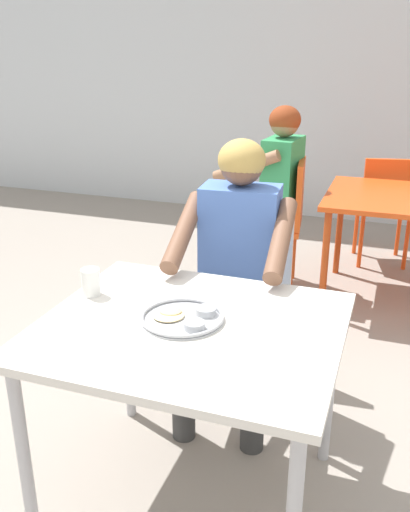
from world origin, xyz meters
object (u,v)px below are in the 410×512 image
Objects in this scene: diner_foreground at (235,258)px; table_background_red at (390,209)px; table_foreground at (190,344)px; thali_tray at (184,317)px; drinking_cup at (91,281)px; chair_foreground at (245,286)px; chair_red_far at (386,202)px; chair_red_left at (283,216)px; patron_background at (269,182)px.

table_background_red is (0.60, 1.43, -0.11)m from diner_foreground.
thali_tray is at bearing 151.21° from table_foreground.
thali_tray is at bearing -11.13° from drinking_cup.
drinking_cup is 0.08× the size of diner_foreground.
table_foreground is 2.13m from table_background_red.
diner_foreground is 1.44× the size of table_background_red.
chair_red_far is (0.57, 1.85, -0.01)m from chair_foreground.
table_foreground reaches higher than table_background_red.
table_background_red is 0.69m from chair_red_left.
chair_foreground is 0.97× the size of chair_red_left.
drinking_cup is 0.12× the size of chair_red_far.
thali_tray is 0.87m from chair_foreground.
table_background_red is at bearing 63.05° from chair_foreground.
drinking_cup is 0.08× the size of patron_background.
chair_foreground is 0.32m from diner_foreground.
table_foreground is at bearing -105.48° from table_background_red.
patron_background is (-0.11, 0.01, 0.23)m from chair_red_left.
table_foreground is at bearing -28.79° from thali_tray.
chair_foreground is 1.20m from chair_red_left.
patron_background is at bearing 83.85° from drinking_cup.
chair_red_left is (-0.08, 1.42, -0.23)m from diner_foreground.
diner_foreground reaches higher than table_background_red.
drinking_cup reaches higher than table_foreground.
drinking_cup reaches higher than thali_tray.
chair_red_far reaches higher than thali_tray.
table_background_red is 0.69× the size of patron_background.
chair_foreground is (-0.04, 0.85, -0.15)m from table_foreground.
patron_background reaches higher than table_foreground.
chair_red_far is at bearing 72.78° from chair_foreground.
thali_tray is at bearing -106.37° from table_background_red.
thali_tray is 2.05m from chair_red_left.
chair_foreground is 1.01× the size of table_background_red.
patron_background is at bearing 97.54° from diner_foreground.
chair_foreground is at bearing -81.72° from patron_background.
chair_red_far is at bearing 93.29° from table_background_red.
table_foreground is at bearing -101.12° from chair_red_far.
chair_foreground is (0.39, 0.76, -0.28)m from drinking_cup.
thali_tray is at bearing -101.80° from chair_red_far.
chair_foreground is (-0.01, 0.84, -0.24)m from thali_tray.
chair_foreground reaches higher than table_foreground.
drinking_cup is 0.90m from chair_foreground.
diner_foreground is at bearing 92.63° from table_foreground.
table_background_red is 0.66m from chair_red_far.
table_foreground is 1.16× the size of chair_foreground.
patron_background is at bearing 98.28° from chair_foreground.
chair_foreground is at bearing -107.22° from chair_red_far.
thali_tray is 0.61m from diner_foreground.
table_foreground is 2.76m from chair_red_far.
table_background_red is at bearing 62.97° from drinking_cup.
patron_background is at bearing 179.41° from table_background_red.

